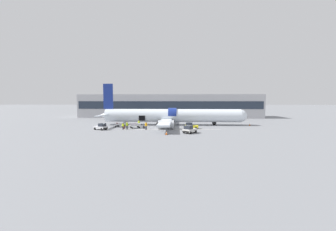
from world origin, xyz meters
name	(u,v)px	position (x,y,z in m)	size (l,w,h in m)	color
ground_plane	(165,128)	(0.00, 0.00, 0.00)	(500.00, 500.00, 0.00)	slate
apron_marking_line	(172,129)	(1.88, -2.22, 0.00)	(22.55, 1.76, 0.01)	silver
terminal_strip	(170,106)	(0.00, 33.64, 4.48)	(70.73, 12.81, 8.96)	#B2B2B7
airplane	(170,116)	(1.15, 6.55, 2.52)	(40.53, 31.95, 11.30)	silver
baggage_tug_lead	(189,130)	(5.53, -7.35, 0.70)	(3.11, 3.44, 1.62)	silver
baggage_tug_mid	(101,127)	(-14.53, -3.41, 0.64)	(3.38, 2.68, 1.48)	silver
baggage_tug_rear	(191,126)	(6.29, -0.56, 0.63)	(3.46, 2.14, 1.46)	yellow
baggage_cart_loading	(135,126)	(-7.24, -0.26, 0.56)	(3.44, 2.52, 1.10)	#B7BABF
baggage_cart_queued	(121,125)	(-11.31, 1.48, 0.52)	(3.53, 2.23, 1.12)	#999BA0
ground_crew_loader_a	(139,123)	(-6.78, 2.14, 0.92)	(0.60, 0.54, 1.76)	#2D2D33
ground_crew_loader_b	(123,126)	(-9.60, -2.68, 0.82)	(0.54, 0.39, 1.55)	#2D2D33
ground_crew_driver	(127,125)	(-8.70, -2.43, 0.93)	(0.55, 0.58, 1.77)	#2D2D33
ground_crew_supervisor	(146,126)	(-4.15, -2.98, 0.96)	(0.63, 0.54, 1.83)	#2D2D33
suitcase_on_tarmac_upright	(144,127)	(-4.99, -0.93, 0.26)	(0.56, 0.48, 0.62)	#2D2D33
suitcase_on_tarmac_spare	(124,127)	(-9.65, -1.82, 0.35)	(0.53, 0.42, 0.81)	#4C1E1E
safety_cone_nose	(250,125)	(22.29, 5.73, 0.28)	(0.51, 0.51, 0.60)	black
safety_cone_engine_left	(166,133)	(0.90, -9.54, 0.35)	(0.59, 0.59, 0.74)	black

